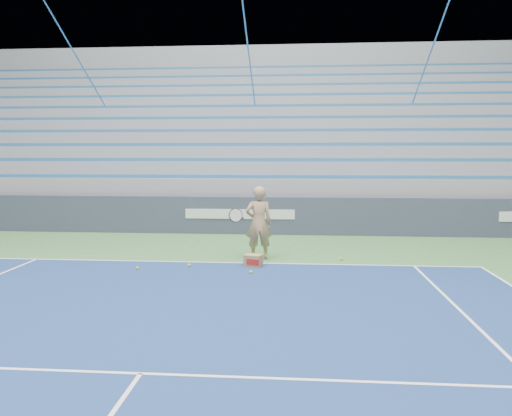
% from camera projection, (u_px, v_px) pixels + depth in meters
% --- Properties ---
extents(sponsor_barrier, '(30.00, 0.32, 1.10)m').
position_uv_depth(sponsor_barrier, '(240.00, 215.00, 14.67)').
color(sponsor_barrier, '#353C51').
rests_on(sponsor_barrier, ground).
extents(bleachers, '(31.00, 9.15, 7.30)m').
position_uv_depth(bleachers, '(256.00, 153.00, 20.14)').
color(bleachers, gray).
rests_on(bleachers, ground).
extents(tennis_player, '(0.94, 0.87, 1.63)m').
position_uv_depth(tennis_player, '(258.00, 223.00, 11.10)').
color(tennis_player, tan).
rests_on(tennis_player, ground).
extents(ball_box, '(0.41, 0.35, 0.26)m').
position_uv_depth(ball_box, '(253.00, 261.00, 10.40)').
color(ball_box, '#9B744B').
rests_on(ball_box, ground).
extents(tennis_ball_0, '(0.07, 0.07, 0.07)m').
position_uv_depth(tennis_ball_0, '(251.00, 272.00, 9.79)').
color(tennis_ball_0, '#C3D52B').
rests_on(tennis_ball_0, ground).
extents(tennis_ball_1, '(0.07, 0.07, 0.07)m').
position_uv_depth(tennis_ball_1, '(189.00, 265.00, 10.40)').
color(tennis_ball_1, '#C3D52B').
rests_on(tennis_ball_1, ground).
extents(tennis_ball_2, '(0.07, 0.07, 0.07)m').
position_uv_depth(tennis_ball_2, '(341.00, 259.00, 11.04)').
color(tennis_ball_2, '#C3D52B').
rests_on(tennis_ball_2, ground).
extents(tennis_ball_3, '(0.07, 0.07, 0.07)m').
position_uv_depth(tennis_ball_3, '(138.00, 268.00, 10.13)').
color(tennis_ball_3, '#C3D52B').
rests_on(tennis_ball_3, ground).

